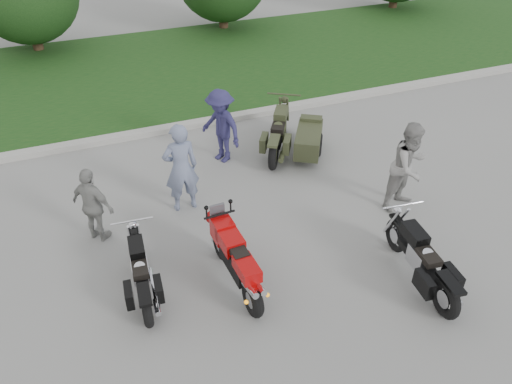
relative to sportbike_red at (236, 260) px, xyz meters
name	(u,v)px	position (x,y,z in m)	size (l,w,h in m)	color
ground	(253,284)	(0.26, -0.10, -0.58)	(80.00, 80.00, 0.00)	gray
curb	(171,128)	(0.26, 5.90, -0.50)	(60.00, 0.30, 0.15)	#AAA8A0
grass_strip	(140,73)	(0.26, 10.05, -0.51)	(60.00, 8.00, 0.14)	#2B501B
sportbike_red	(236,260)	(0.00, 0.00, 0.00)	(0.40, 2.07, 0.98)	black
cruiser_left	(142,275)	(-1.52, 0.40, -0.17)	(0.40, 2.08, 0.80)	black
cruiser_right	(423,263)	(2.97, -1.11, -0.13)	(0.47, 2.29, 0.88)	black
cruiser_sidecar	(296,138)	(2.83, 3.64, -0.14)	(1.90, 2.27, 0.94)	black
person_stripe	(181,168)	(-0.26, 2.50, 0.39)	(0.71, 0.46, 1.94)	slate
person_grey	(409,166)	(4.02, 0.91, 0.37)	(0.92, 0.72, 1.90)	gray
person_denim	(221,126)	(1.08, 4.04, 0.31)	(1.15, 0.66, 1.78)	navy
person_back	(93,205)	(-2.03, 2.15, 0.20)	(0.91, 0.38, 1.55)	gray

